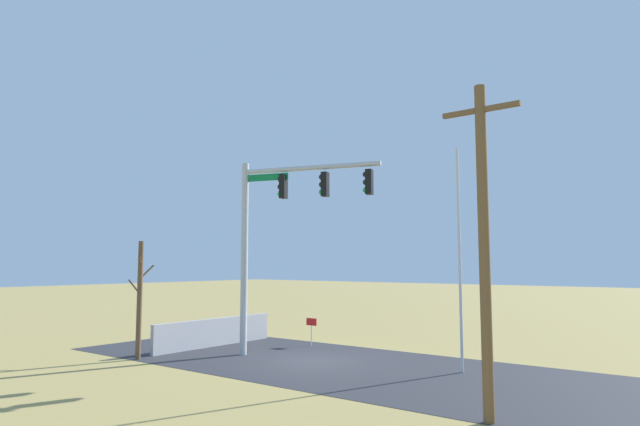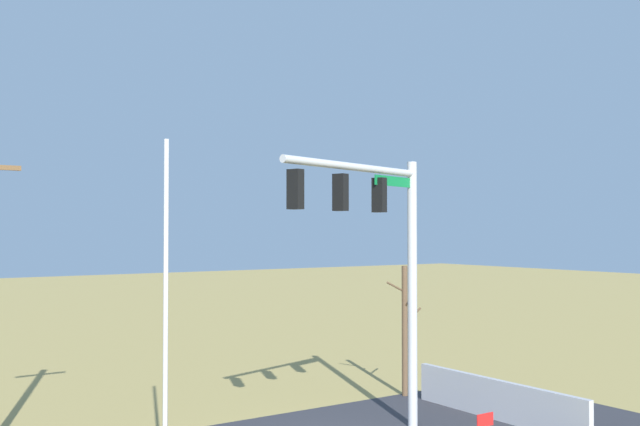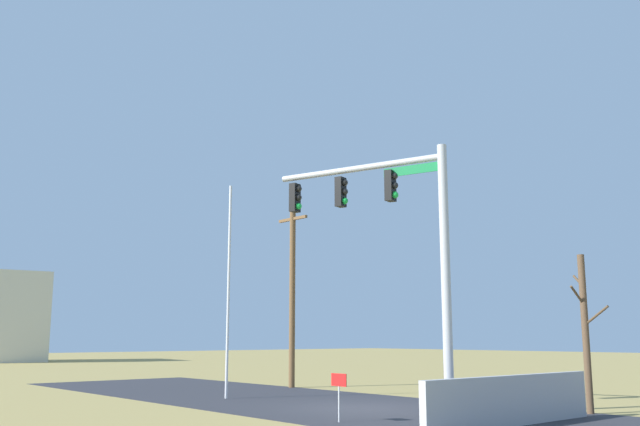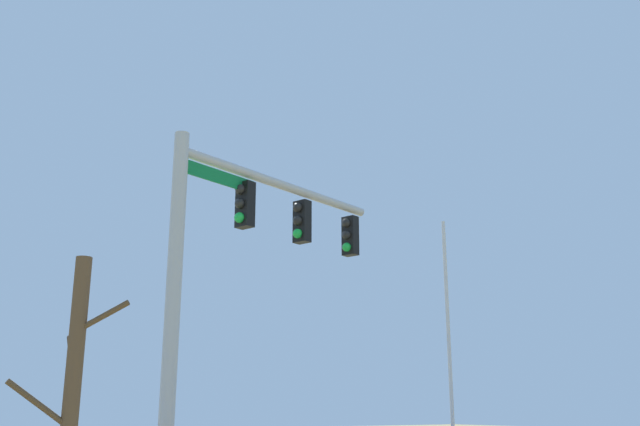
% 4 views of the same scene
% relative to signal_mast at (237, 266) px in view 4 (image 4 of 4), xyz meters
% --- Properties ---
extents(signal_mast, '(5.67, 1.93, 7.79)m').
position_rel_signal_mast_xyz_m(signal_mast, '(0.00, 0.00, 0.00)').
color(signal_mast, '#B2B5BA').
rests_on(signal_mast, ground_plane).
extents(flagpole, '(0.10, 0.10, 7.67)m').
position_rel_signal_mast_xyz_m(flagpole, '(-6.96, -1.43, -1.60)').
color(flagpole, silver).
rests_on(flagpole, ground_plane).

